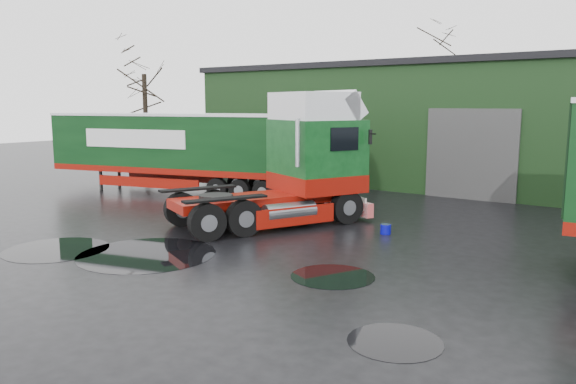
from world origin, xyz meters
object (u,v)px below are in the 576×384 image
at_px(tree_left, 145,103).
at_px(trailer_left, 171,153).
at_px(tree_back_a, 433,96).
at_px(warehouse, 509,124).
at_px(hero_tractor, 265,159).
at_px(wash_bucket, 386,229).

bearing_deg(tree_left, trailer_left, -32.49).
bearing_deg(tree_back_a, warehouse, -51.34).
bearing_deg(hero_tractor, wash_bucket, 41.62).
bearing_deg(warehouse, trailer_left, -134.71).
xyz_separation_m(warehouse, tree_back_a, (-8.00, 10.00, 1.59)).
xyz_separation_m(warehouse, wash_bucket, (-0.08, -14.31, -3.00)).
bearing_deg(wash_bucket, warehouse, 89.66).
height_order(wash_bucket, tree_back_a, tree_back_a).
bearing_deg(warehouse, hero_tractor, -105.00).
relative_size(warehouse, tree_back_a, 3.41).
bearing_deg(warehouse, tree_back_a, 128.66).
xyz_separation_m(trailer_left, tree_back_a, (4.20, 22.33, 2.85)).
height_order(warehouse, hero_tractor, warehouse).
bearing_deg(tree_left, warehouse, 22.83).
distance_m(trailer_left, tree_back_a, 22.90).
xyz_separation_m(trailer_left, wash_bucket, (12.12, -1.99, -1.74)).
bearing_deg(wash_bucket, tree_back_a, 108.03).
bearing_deg(trailer_left, warehouse, -59.19).
distance_m(warehouse, wash_bucket, 14.62).
bearing_deg(wash_bucket, tree_left, 161.54).
distance_m(wash_bucket, tree_left, 20.36).
bearing_deg(warehouse, wash_bucket, -90.34).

